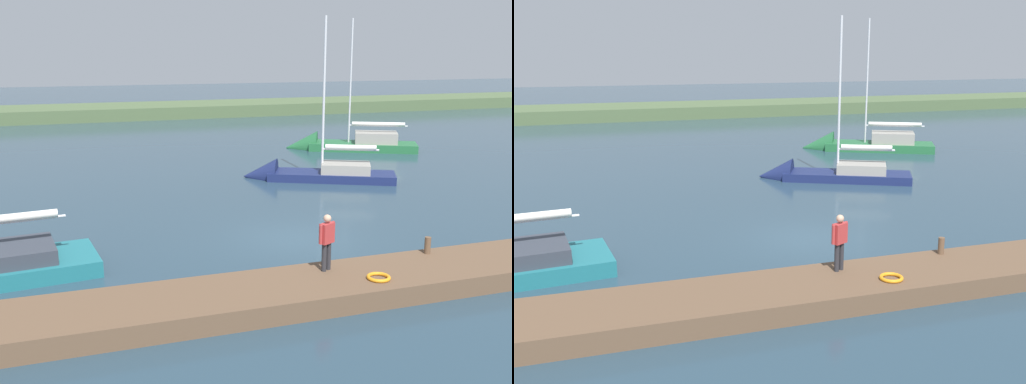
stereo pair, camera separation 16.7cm
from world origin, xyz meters
TOP-DOWN VIEW (x-y plane):
  - ground_plane at (0.00, 0.00)m, footprint 200.00×200.00m
  - far_shoreline at (0.00, -42.69)m, footprint 180.00×8.00m
  - dock_pier at (0.00, 5.14)m, footprint 26.60×2.54m
  - mooring_post_far at (-2.66, 4.25)m, footprint 0.19×0.19m
  - life_ring_buoy at (-0.17, 5.65)m, footprint 0.66×0.66m
  - sailboat_far_right at (-4.36, -9.27)m, footprint 8.02×5.35m
  - sailboat_inner_slip at (-10.47, -17.43)m, footprint 8.96×6.19m
  - person_on_dock at (0.91, 4.57)m, footprint 0.58×0.39m

SIDE VIEW (x-z plane):
  - ground_plane at x=0.00m, z-range 0.00..0.00m
  - far_shoreline at x=0.00m, z-range -1.20..1.20m
  - sailboat_inner_slip at x=-10.47m, z-range -4.75..5.09m
  - sailboat_far_right at x=-4.36m, z-range -4.44..4.82m
  - dock_pier at x=0.00m, z-range 0.00..0.56m
  - life_ring_buoy at x=-0.17m, z-range 0.56..0.66m
  - mooring_post_far at x=-2.66m, z-range 0.56..1.09m
  - person_on_dock at x=0.91m, z-range 0.68..2.33m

